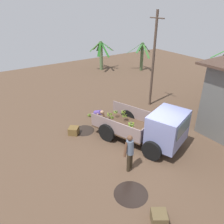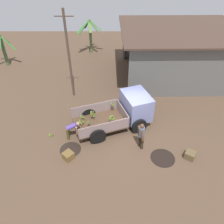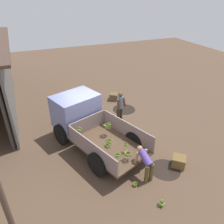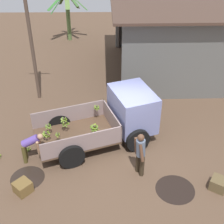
{
  "view_description": "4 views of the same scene",
  "coord_description": "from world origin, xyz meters",
  "px_view_note": "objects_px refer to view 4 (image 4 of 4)",
  "views": [
    {
      "loc": [
        6.04,
        -6.08,
        6.41
      ],
      "look_at": [
        -2.02,
        -0.7,
        1.44
      ],
      "focal_mm": 35.0,
      "sensor_mm": 36.0,
      "label": 1
    },
    {
      "loc": [
        -1.08,
        -9.75,
        9.0
      ],
      "look_at": [
        -1.08,
        0.25,
        1.1
      ],
      "focal_mm": 35.0,
      "sensor_mm": 36.0,
      "label": 2
    },
    {
      "loc": [
        -8.29,
        2.58,
        6.04
      ],
      "look_at": [
        -0.51,
        -0.65,
        1.27
      ],
      "focal_mm": 35.0,
      "sensor_mm": 36.0,
      "label": 3
    },
    {
      "loc": [
        -0.59,
        -9.3,
        7.77
      ],
      "look_at": [
        -0.44,
        0.72,
        1.08
      ],
      "focal_mm": 50.0,
      "sensor_mm": 36.0,
      "label": 4
    }
  ],
  "objects_px": {
    "person_worker_loading": "(30,145)",
    "wooden_crate_0": "(23,187)",
    "banana_bunch_on_ground_1": "(28,149)",
    "cargo_truck": "(121,115)",
    "person_foreground_visitor": "(140,153)",
    "wooden_crate_1": "(219,184)",
    "utility_pole": "(30,36)"
  },
  "relations": [
    {
      "from": "cargo_truck",
      "to": "utility_pole",
      "type": "distance_m",
      "value": 5.3
    },
    {
      "from": "utility_pole",
      "to": "banana_bunch_on_ground_1",
      "type": "height_order",
      "value": "utility_pole"
    },
    {
      "from": "utility_pole",
      "to": "person_foreground_visitor",
      "type": "relative_size",
      "value": 3.55
    },
    {
      "from": "banana_bunch_on_ground_1",
      "to": "wooden_crate_0",
      "type": "xyz_separation_m",
      "value": [
        0.26,
        -2.03,
        0.11
      ]
    },
    {
      "from": "person_worker_loading",
      "to": "wooden_crate_1",
      "type": "bearing_deg",
      "value": -19.56
    },
    {
      "from": "person_foreground_visitor",
      "to": "banana_bunch_on_ground_1",
      "type": "bearing_deg",
      "value": -46.3
    },
    {
      "from": "person_foreground_visitor",
      "to": "wooden_crate_0",
      "type": "relative_size",
      "value": 3.41
    },
    {
      "from": "wooden_crate_1",
      "to": "utility_pole",
      "type": "bearing_deg",
      "value": 139.33
    },
    {
      "from": "utility_pole",
      "to": "person_worker_loading",
      "type": "bearing_deg",
      "value": -82.94
    },
    {
      "from": "utility_pole",
      "to": "person_worker_loading",
      "type": "height_order",
      "value": "utility_pole"
    },
    {
      "from": "cargo_truck",
      "to": "wooden_crate_1",
      "type": "bearing_deg",
      "value": -62.35
    },
    {
      "from": "cargo_truck",
      "to": "wooden_crate_0",
      "type": "xyz_separation_m",
      "value": [
        -3.25,
        -2.88,
        -0.84
      ]
    },
    {
      "from": "person_worker_loading",
      "to": "banana_bunch_on_ground_1",
      "type": "distance_m",
      "value": 0.84
    },
    {
      "from": "banana_bunch_on_ground_1",
      "to": "wooden_crate_1",
      "type": "xyz_separation_m",
      "value": [
        6.6,
        -1.99,
        0.11
      ]
    },
    {
      "from": "cargo_truck",
      "to": "wooden_crate_0",
      "type": "relative_size",
      "value": 9.86
    },
    {
      "from": "person_worker_loading",
      "to": "banana_bunch_on_ground_1",
      "type": "relative_size",
      "value": 5.89
    },
    {
      "from": "banana_bunch_on_ground_1",
      "to": "cargo_truck",
      "type": "bearing_deg",
      "value": 13.53
    },
    {
      "from": "utility_pole",
      "to": "banana_bunch_on_ground_1",
      "type": "distance_m",
      "value": 4.94
    },
    {
      "from": "cargo_truck",
      "to": "person_foreground_visitor",
      "type": "bearing_deg",
      "value": -94.65
    },
    {
      "from": "wooden_crate_0",
      "to": "cargo_truck",
      "type": "bearing_deg",
      "value": 41.51
    },
    {
      "from": "banana_bunch_on_ground_1",
      "to": "wooden_crate_1",
      "type": "height_order",
      "value": "wooden_crate_1"
    },
    {
      "from": "person_worker_loading",
      "to": "banana_bunch_on_ground_1",
      "type": "bearing_deg",
      "value": 110.54
    },
    {
      "from": "banana_bunch_on_ground_1",
      "to": "wooden_crate_0",
      "type": "height_order",
      "value": "wooden_crate_0"
    },
    {
      "from": "wooden_crate_0",
      "to": "person_worker_loading",
      "type": "bearing_deg",
      "value": 89.84
    },
    {
      "from": "person_foreground_visitor",
      "to": "wooden_crate_0",
      "type": "distance_m",
      "value": 3.97
    },
    {
      "from": "cargo_truck",
      "to": "person_worker_loading",
      "type": "height_order",
      "value": "cargo_truck"
    },
    {
      "from": "person_worker_loading",
      "to": "wooden_crate_0",
      "type": "distance_m",
      "value": 1.6
    },
    {
      "from": "banana_bunch_on_ground_1",
      "to": "wooden_crate_0",
      "type": "relative_size",
      "value": 0.39
    },
    {
      "from": "wooden_crate_0",
      "to": "banana_bunch_on_ground_1",
      "type": "bearing_deg",
      "value": 97.2
    },
    {
      "from": "utility_pole",
      "to": "person_foreground_visitor",
      "type": "height_order",
      "value": "utility_pole"
    },
    {
      "from": "wooden_crate_0",
      "to": "wooden_crate_1",
      "type": "bearing_deg",
      "value": 0.42
    },
    {
      "from": "person_foreground_visitor",
      "to": "person_worker_loading",
      "type": "distance_m",
      "value": 3.89
    }
  ]
}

